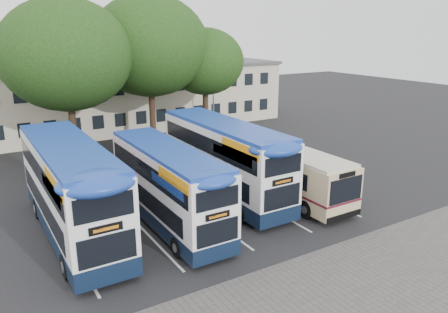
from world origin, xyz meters
name	(u,v)px	position (x,y,z in m)	size (l,w,h in m)	color
ground	(309,228)	(0.00, 0.00, 0.00)	(120.00, 120.00, 0.00)	black
paving_strip	(357,288)	(-2.00, -5.00, 0.01)	(40.00, 6.00, 0.01)	#595654
bay_lines	(197,209)	(-3.75, 5.00, 0.01)	(14.12, 11.00, 0.01)	silver
depot_building	(126,96)	(0.00, 26.99, 3.15)	(32.40, 8.40, 6.20)	#BDAE98
lamp_post	(213,80)	(6.00, 19.97, 5.08)	(0.25, 1.05, 9.06)	gray
tree_left	(66,55)	(-7.36, 17.28, 7.88)	(9.21, 9.21, 11.81)	black
tree_mid	(149,46)	(-0.60, 18.70, 8.30)	(9.45, 9.45, 12.33)	black
tree_right	(205,62)	(4.13, 18.13, 6.91)	(6.61, 6.61, 9.75)	black
bus_dd_left	(71,186)	(-10.27, 5.23, 2.54)	(2.68, 11.05, 4.61)	#0D1A31
bus_dd_mid	(168,183)	(-5.87, 4.04, 2.25)	(2.38, 9.80, 4.08)	#0D1A31
bus_dd_right	(224,157)	(-1.44, 5.88, 2.48)	(2.62, 10.79, 4.50)	#0D1A31
bus_single	(283,167)	(1.77, 4.42, 1.68)	(2.53, 9.93, 2.96)	#CCB488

